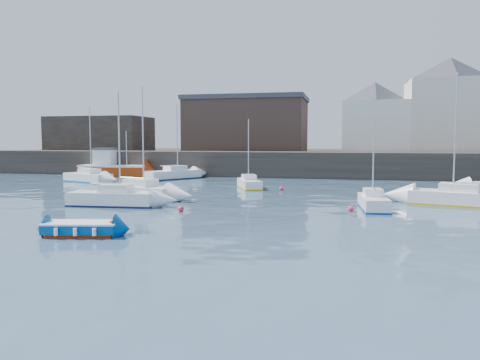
% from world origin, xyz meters
% --- Properties ---
extents(water, '(220.00, 220.00, 0.00)m').
position_xyz_m(water, '(0.00, 0.00, 0.00)').
color(water, '#2D4760').
rests_on(water, ground).
extents(quay_wall, '(90.00, 5.00, 3.00)m').
position_xyz_m(quay_wall, '(0.00, 35.00, 1.50)').
color(quay_wall, '#28231E').
rests_on(quay_wall, ground).
extents(land_strip, '(90.00, 32.00, 2.80)m').
position_xyz_m(land_strip, '(0.00, 53.00, 1.40)').
color(land_strip, '#28231E').
rests_on(land_strip, ground).
extents(bldg_east_a, '(13.36, 13.36, 11.80)m').
position_xyz_m(bldg_east_a, '(20.00, 42.00, 8.81)').
color(bldg_east_a, beige).
rests_on(bldg_east_a, land_strip).
extents(bldg_east_d, '(11.14, 11.14, 8.95)m').
position_xyz_m(bldg_east_d, '(11.00, 41.50, 7.36)').
color(bldg_east_d, white).
rests_on(bldg_east_d, land_strip).
extents(warehouse, '(16.40, 10.40, 7.60)m').
position_xyz_m(warehouse, '(-6.00, 43.00, 6.62)').
color(warehouse, '#3D2D26').
rests_on(warehouse, land_strip).
extents(bldg_west, '(14.00, 8.00, 5.00)m').
position_xyz_m(bldg_west, '(-28.00, 42.00, 5.30)').
color(bldg_west, '#353028').
rests_on(bldg_west, land_strip).
extents(blue_dinghy, '(3.63, 2.12, 0.65)m').
position_xyz_m(blue_dinghy, '(-4.33, -2.00, 0.36)').
color(blue_dinghy, '#9C2F09').
rests_on(blue_dinghy, ground).
extents(fishing_boat, '(8.59, 3.87, 5.53)m').
position_xyz_m(fishing_boat, '(-20.52, 31.47, 1.07)').
color(fishing_boat, '#9C2F09').
rests_on(fishing_boat, ground).
extents(sailboat_a, '(5.95, 2.31, 7.58)m').
position_xyz_m(sailboat_a, '(-7.67, 7.27, 0.53)').
color(sailboat_a, white).
rests_on(sailboat_a, ground).
extents(sailboat_b, '(6.81, 3.82, 8.35)m').
position_xyz_m(sailboat_b, '(-7.79, 11.40, 0.54)').
color(sailboat_b, white).
rests_on(sailboat_b, ground).
extents(sailboat_c, '(1.88, 4.77, 6.14)m').
position_xyz_m(sailboat_c, '(9.27, 9.67, 0.47)').
color(sailboat_c, white).
rests_on(sailboat_c, ground).
extents(sailboat_d, '(7.31, 4.10, 8.88)m').
position_xyz_m(sailboat_d, '(15.29, 12.66, 0.54)').
color(sailboat_d, white).
rests_on(sailboat_d, ground).
extents(sailboat_e, '(6.35, 4.19, 7.82)m').
position_xyz_m(sailboat_e, '(-19.06, 23.36, 0.51)').
color(sailboat_e, white).
rests_on(sailboat_e, ground).
extents(sailboat_f, '(3.25, 5.10, 6.34)m').
position_xyz_m(sailboat_f, '(-1.13, 20.87, 0.45)').
color(sailboat_f, white).
rests_on(sailboat_f, ground).
extents(sailboat_h, '(5.44, 6.62, 8.46)m').
position_xyz_m(sailboat_h, '(-11.57, 28.79, 0.55)').
color(sailboat_h, white).
rests_on(sailboat_h, ground).
extents(buoy_near, '(0.37, 0.37, 0.37)m').
position_xyz_m(buoy_near, '(-2.37, 5.93, 0.00)').
color(buoy_near, '#E12449').
rests_on(buoy_near, ground).
extents(buoy_mid, '(0.37, 0.37, 0.37)m').
position_xyz_m(buoy_mid, '(7.89, 8.35, 0.00)').
color(buoy_mid, '#E12449').
rests_on(buoy_mid, ground).
extents(buoy_far, '(0.36, 0.36, 0.36)m').
position_xyz_m(buoy_far, '(2.03, 19.51, 0.00)').
color(buoy_far, '#E12449').
rests_on(buoy_far, ground).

